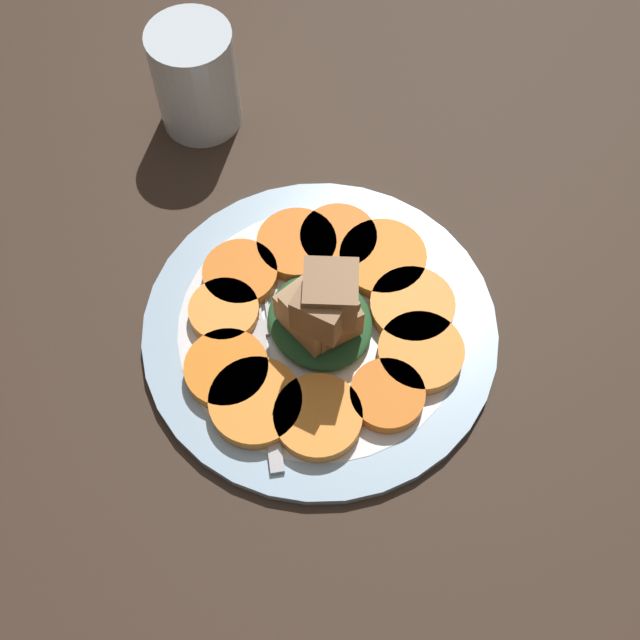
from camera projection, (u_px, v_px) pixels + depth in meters
The scene contains 16 objects.
table_slab at pixel (320, 337), 69.39cm from camera, with size 120.00×120.00×2.00cm, color #38281E.
plate at pixel (320, 329), 68.04cm from camera, with size 30.07×30.07×1.05cm.
carrot_slice_0 at pixel (256, 402), 63.58cm from camera, with size 7.47×7.47×1.32cm, color orange.
carrot_slice_1 at pixel (318, 417), 63.00cm from camera, with size 7.05×7.05×1.32cm, color orange.
carrot_slice_2 at pixel (387, 395), 63.85cm from camera, with size 6.04×6.04×1.32cm, color orange.
carrot_slice_3 at pixel (421, 353), 65.62cm from camera, with size 7.09×7.09×1.32cm, color orange.
carrot_slice_4 at pixel (412, 306), 67.64cm from camera, with size 7.20×7.20×1.32cm, color #F99438.
carrot_slice_5 at pixel (383, 259), 69.85cm from camera, with size 7.61×7.61×1.32cm, color orange.
carrot_slice_6 at pixel (338, 239), 70.81cm from camera, with size 6.80×6.80×1.32cm, color orange.
carrot_slice_7 at pixel (297, 245), 70.54cm from camera, with size 7.03×7.03×1.32cm, color orange.
carrot_slice_8 at pixel (240, 274), 69.12cm from camera, with size 6.48×6.48×1.32cm, color orange.
carrot_slice_9 at pixel (224, 312), 67.40cm from camera, with size 5.93×5.93×1.32cm, color orange.
carrot_slice_10 at pixel (227, 370), 64.89cm from camera, with size 6.85×6.85×1.32cm, color orange.
center_pile at pixel (322, 312), 63.77cm from camera, with size 9.46×8.51×9.85cm.
fork at pixel (263, 362), 65.72cm from camera, with size 17.38×8.00×0.40cm.
water_glass at pixel (196, 79), 75.00cm from camera, with size 7.88×7.88×10.54cm.
Camera 1 is at (26.97, -15.47, 63.05)cm, focal length 45.00 mm.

